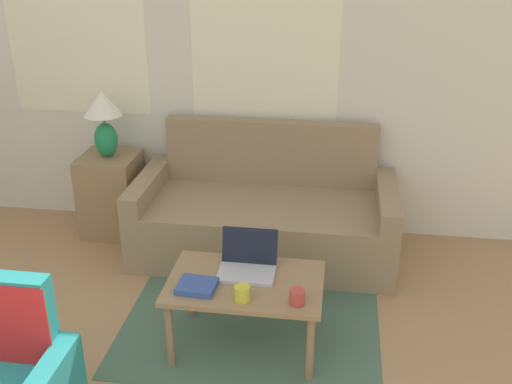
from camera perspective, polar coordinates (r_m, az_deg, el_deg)
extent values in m
cube|color=silver|center=(4.69, -7.07, 11.97)|extent=(6.79, 0.05, 2.60)
cube|color=white|center=(4.89, -16.84, 14.64)|extent=(1.10, 0.01, 1.30)
cube|color=white|center=(4.49, 0.83, 14.86)|extent=(1.10, 0.01, 1.30)
cube|color=#476651|center=(4.08, 0.25, -9.64)|extent=(1.57, 1.92, 0.01)
cube|color=#937A5B|center=(4.43, 0.78, -3.48)|extent=(1.61, 0.87, 0.43)
cube|color=#937A5B|center=(4.67, 1.40, 1.33)|extent=(1.61, 0.12, 0.93)
cube|color=#937A5B|center=(4.58, -10.11, -1.87)|extent=(0.14, 0.87, 0.58)
cube|color=#937A5B|center=(4.39, 12.19, -3.29)|extent=(0.14, 0.87, 0.58)
cube|color=teal|center=(3.17, -22.74, -13.72)|extent=(0.53, 0.10, 0.84)
cube|color=#937551|center=(4.86, -13.56, -0.21)|extent=(0.43, 0.43, 0.65)
ellipsoid|color=#1E8451|center=(4.70, -14.09, 4.87)|extent=(0.18, 0.18, 0.26)
cylinder|color=tan|center=(4.65, -14.29, 6.75)|extent=(0.02, 0.02, 0.06)
cone|color=white|center=(4.62, -14.44, 8.21)|extent=(0.29, 0.29, 0.19)
cube|color=#8E704C|center=(3.40, -1.03, -8.66)|extent=(0.87, 0.57, 0.03)
cylinder|color=#8E704C|center=(3.42, -8.24, -13.30)|extent=(0.04, 0.04, 0.41)
cylinder|color=#8E704C|center=(3.31, 5.17, -14.56)|extent=(0.04, 0.04, 0.41)
cylinder|color=#8E704C|center=(3.78, -6.29, -9.09)|extent=(0.04, 0.04, 0.41)
cylinder|color=#8E704C|center=(3.69, 5.63, -10.05)|extent=(0.04, 0.04, 0.41)
cube|color=#B7B7BC|center=(3.43, -0.93, -7.81)|extent=(0.32, 0.21, 0.02)
cube|color=black|center=(3.49, -0.59, -5.12)|extent=(0.32, 0.07, 0.21)
cylinder|color=#B23D38|center=(3.19, 3.92, -9.92)|extent=(0.08, 0.08, 0.09)
cylinder|color=gold|center=(3.21, -1.31, -9.63)|extent=(0.08, 0.08, 0.08)
cube|color=#334C8E|center=(3.33, -5.65, -8.91)|extent=(0.22, 0.19, 0.04)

